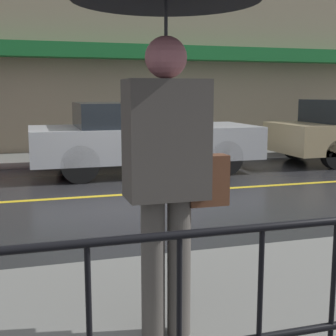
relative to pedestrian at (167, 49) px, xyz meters
name	(u,v)px	position (x,y,z in m)	size (l,w,h in m)	color
ground_plane	(140,194)	(0.89, 4.56, -1.83)	(80.00, 80.00, 0.00)	#262628
sidewalk_near	(284,314)	(0.89, 0.15, -1.76)	(28.00, 2.51, 0.13)	slate
sidewalk_far	(102,157)	(0.89, 8.56, -1.76)	(28.00, 1.69, 0.13)	slate
lane_marking	(140,194)	(0.89, 4.56, -1.82)	(25.20, 0.12, 0.01)	gold
building_storefront	(94,64)	(0.89, 9.52, 0.48)	(28.00, 0.85, 4.57)	gray
pedestrian	(167,49)	(0.00, 0.00, 0.00)	(1.04, 1.04, 2.18)	#4C4742
car_silver	(143,136)	(1.43, 6.58, -1.09)	(4.48, 1.90, 1.40)	#B2B5BA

